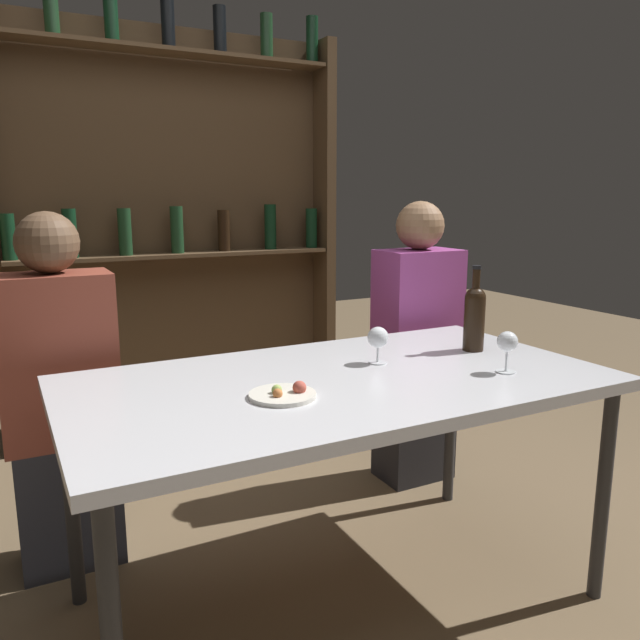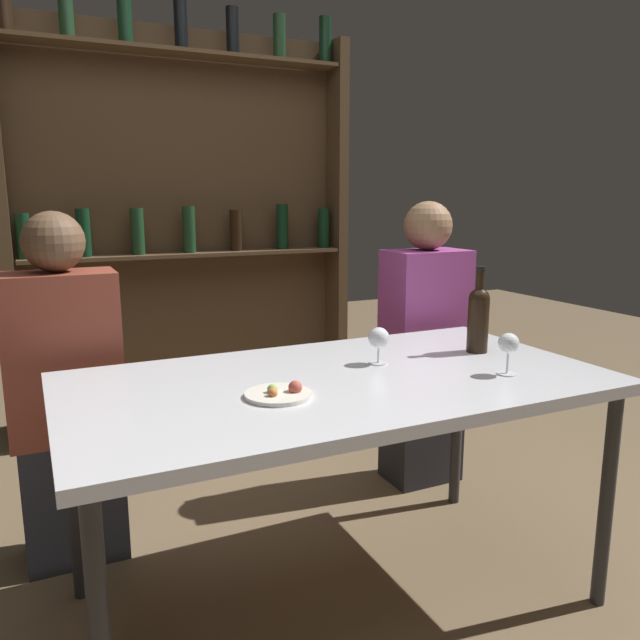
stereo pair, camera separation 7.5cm
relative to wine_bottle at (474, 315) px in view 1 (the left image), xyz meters
The scene contains 9 objects.
ground_plane 1.04m from the wine_bottle, behind, with size 10.00×10.00×0.00m, color brown.
dining_table 0.60m from the wine_bottle, behind, with size 1.59×0.86×0.74m.
wine_rack_wall 1.88m from the wine_bottle, 107.85° to the left, with size 1.85×0.21×2.24m.
wine_bottle is the anchor object (origin of this frame).
wine_glass_0 0.28m from the wine_bottle, 110.58° to the right, with size 0.06×0.06×0.13m.
wine_glass_1 0.39m from the wine_bottle, behind, with size 0.07×0.07×0.12m.
food_plate_0 0.82m from the wine_bottle, 168.31° to the right, with size 0.18×0.18×0.04m.
seated_person_left 1.44m from the wine_bottle, 156.93° to the left, with size 0.37×0.22×1.22m.
seated_person_right 0.64m from the wine_bottle, 73.07° to the left, with size 0.35×0.22×1.24m.
Camera 1 is at (-0.88, -1.55, 1.27)m, focal length 35.00 mm.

